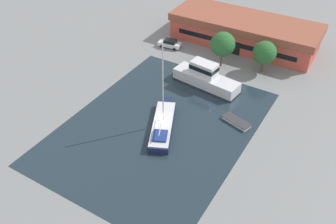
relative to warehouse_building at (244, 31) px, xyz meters
The scene contains 9 objects.
ground_plane 30.21m from the warehouse_building, 91.03° to the right, with size 440.00×440.00×0.00m, color gray.
water_canal 30.21m from the warehouse_building, 91.03° to the right, with size 24.54×33.09×0.01m, color #1E2D38.
warehouse_building is the anchor object (origin of this frame).
quay_tree_near_building 10.77m from the warehouse_building, 50.56° to the right, with size 4.00×4.00×5.73m.
quay_tree_by_water 10.31m from the warehouse_building, 90.52° to the right, with size 4.31×4.31×6.44m.
parked_car 14.61m from the warehouse_building, 142.26° to the right, with size 4.52×2.35×1.56m.
sailboat_moored 30.14m from the warehouse_building, 89.87° to the right, with size 6.88×11.41×13.13m.
motor_cruiser 17.29m from the warehouse_building, 88.85° to the right, with size 11.63×4.56×4.19m.
small_dinghy 25.21m from the warehouse_building, 69.98° to the right, with size 4.66×2.82×0.50m.
Camera 1 is at (22.24, -34.35, 34.65)m, focal length 40.00 mm.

